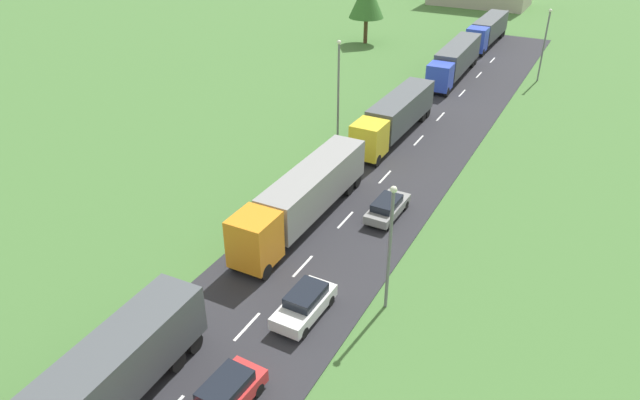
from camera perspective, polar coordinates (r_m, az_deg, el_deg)
road at (r=30.86m, az=-8.58°, el=-13.70°), size 10.00×140.00×0.06m
truck_second at (r=38.71m, az=-1.64°, el=0.40°), size 2.52×14.41×3.59m
truck_third at (r=52.33m, az=7.36°, el=8.21°), size 2.67×13.66×3.44m
truck_fourth at (r=69.75m, az=13.09°, el=13.26°), size 2.84×14.45×3.58m
truck_fifth at (r=84.80m, az=16.08°, el=15.73°), size 2.58×13.20×3.44m
car_third at (r=27.35m, az=-9.40°, el=-18.46°), size 2.01×4.47×1.56m
car_fourth at (r=31.55m, az=-1.51°, el=-10.10°), size 1.92×4.29×1.57m
car_fifth at (r=40.26m, az=6.61°, el=-0.70°), size 1.82×4.44×1.41m
lamppost_second at (r=30.39m, az=6.86°, el=-4.14°), size 0.36×0.36×7.55m
lamppost_third at (r=49.93m, az=1.81°, el=10.93°), size 0.36×0.36×8.97m
lamppost_fourth at (r=70.68m, az=21.13°, el=14.25°), size 0.36×0.36×7.95m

